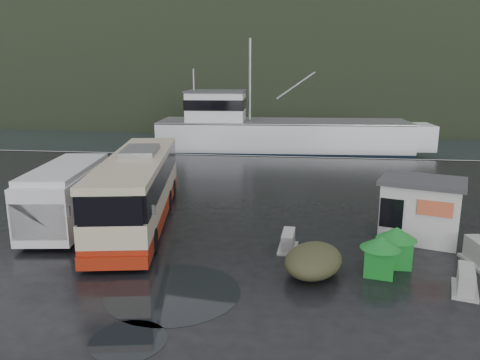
# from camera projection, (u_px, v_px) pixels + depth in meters

# --- Properties ---
(ground) EXTENTS (160.00, 160.00, 0.00)m
(ground) POSITION_uv_depth(u_px,v_px,m) (217.00, 243.00, 19.19)
(ground) COLOR black
(ground) RESTS_ON ground
(harbor_water) EXTENTS (300.00, 180.00, 0.02)m
(harbor_water) POSITION_uv_depth(u_px,v_px,m) (287.00, 96.00, 125.42)
(harbor_water) COLOR black
(harbor_water) RESTS_ON ground
(quay_edge) EXTENTS (160.00, 0.60, 1.50)m
(quay_edge) POSITION_uv_depth(u_px,v_px,m) (259.00, 156.00, 38.50)
(quay_edge) COLOR #999993
(quay_edge) RESTS_ON ground
(headland) EXTENTS (780.00, 540.00, 570.00)m
(headland) POSITION_uv_depth(u_px,v_px,m) (312.00, 82.00, 259.41)
(headland) COLOR black
(headland) RESTS_ON ground
(coach_bus) EXTENTS (4.97, 12.20, 3.35)m
(coach_bus) POSITION_uv_depth(u_px,v_px,m) (140.00, 221.00, 21.97)
(coach_bus) COLOR #C1AF92
(coach_bus) RESTS_ON ground
(white_van) EXTENTS (3.23, 7.05, 2.85)m
(white_van) POSITION_uv_depth(u_px,v_px,m) (71.00, 226.00, 21.33)
(white_van) COLOR silver
(white_van) RESTS_ON ground
(waste_bin_left) EXTENTS (1.20, 1.20, 1.40)m
(waste_bin_left) POSITION_uv_depth(u_px,v_px,m) (379.00, 274.00, 16.29)
(waste_bin_left) COLOR #147321
(waste_bin_left) RESTS_ON ground
(waste_bin_right) EXTENTS (1.06, 1.06, 1.46)m
(waste_bin_right) POSITION_uv_depth(u_px,v_px,m) (394.00, 265.00, 17.06)
(waste_bin_right) COLOR #147321
(waste_bin_right) RESTS_ON ground
(dome_tent) EXTENTS (2.68, 3.14, 1.05)m
(dome_tent) POSITION_uv_depth(u_px,v_px,m) (313.00, 274.00, 16.28)
(dome_tent) COLOR #383922
(dome_tent) RESTS_ON ground
(ticket_kiosk) EXTENTS (3.94, 3.44, 2.59)m
(ticket_kiosk) POSITION_uv_depth(u_px,v_px,m) (418.00, 239.00, 19.73)
(ticket_kiosk) COLOR beige
(ticket_kiosk) RESTS_ON ground
(jersey_barrier_a) EXTENTS (0.82, 1.51, 0.73)m
(jersey_barrier_a) POSITION_uv_depth(u_px,v_px,m) (288.00, 249.00, 18.55)
(jersey_barrier_a) COLOR #999993
(jersey_barrier_a) RESTS_ON ground
(jersey_barrier_b) EXTENTS (1.18, 1.70, 0.77)m
(jersey_barrier_b) POSITION_uv_depth(u_px,v_px,m) (464.00, 291.00, 15.04)
(jersey_barrier_b) COLOR #999993
(jersey_barrier_b) RESTS_ON ground
(jersey_barrier_c) EXTENTS (1.14, 1.90, 0.89)m
(jersey_barrier_c) POSITION_uv_depth(u_px,v_px,m) (480.00, 265.00, 17.07)
(jersey_barrier_c) COLOR #999993
(jersey_barrier_c) RESTS_ON ground
(fishing_trawler) EXTENTS (28.69, 7.72, 11.36)m
(fishing_trawler) POSITION_uv_depth(u_px,v_px,m) (283.00, 142.00, 45.95)
(fishing_trawler) COLOR silver
(fishing_trawler) RESTS_ON ground
(puddles) EXTENTS (12.23, 12.09, 0.01)m
(puddles) POSITION_uv_depth(u_px,v_px,m) (253.00, 275.00, 16.22)
(puddles) COLOR black
(puddles) RESTS_ON ground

